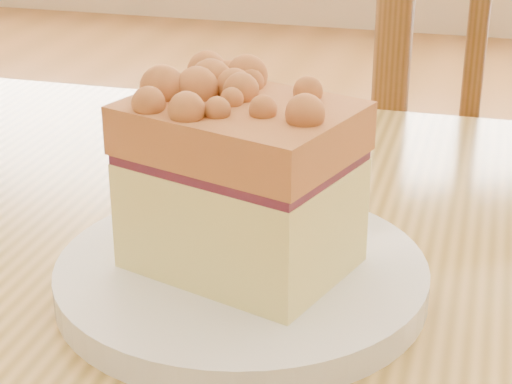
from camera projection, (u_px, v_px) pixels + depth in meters
cafe_chair_main at (487, 267)px, 1.11m from camera, size 0.53×0.53×0.93m
plate at (242, 277)px, 0.49m from camera, size 0.21×0.21×0.02m
cake_slice at (239, 177)px, 0.47m from camera, size 0.14×0.12×0.11m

